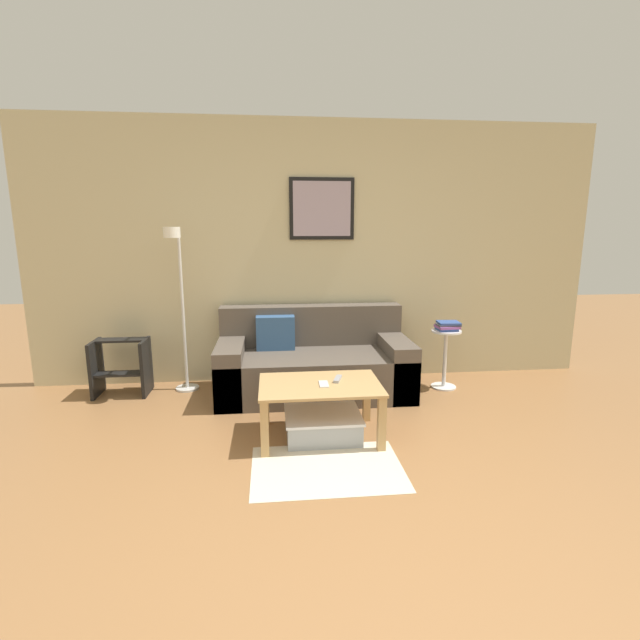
# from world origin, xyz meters

# --- Properties ---
(ground_plane) EXTENTS (16.00, 16.00, 0.00)m
(ground_plane) POSITION_xyz_m (0.00, 0.00, 0.00)
(ground_plane) COLOR olive
(wall_back) EXTENTS (5.60, 0.09, 2.55)m
(wall_back) POSITION_xyz_m (0.00, 2.84, 1.28)
(wall_back) COLOR #C6BC93
(wall_back) RESTS_ON ground_plane
(area_rug) EXTENTS (0.98, 0.68, 0.01)m
(area_rug) POSITION_xyz_m (-0.12, 0.95, 0.00)
(area_rug) COLOR beige
(area_rug) RESTS_ON ground_plane
(couch) EXTENTS (1.77, 0.85, 0.78)m
(couch) POSITION_xyz_m (-0.08, 2.39, 0.27)
(couch) COLOR brown
(couch) RESTS_ON ground_plane
(coffee_table) EXTENTS (0.89, 0.59, 0.42)m
(coffee_table) POSITION_xyz_m (-0.12, 1.42, 0.34)
(coffee_table) COLOR tan
(coffee_table) RESTS_ON ground_plane
(storage_bin) EXTENTS (0.56, 0.46, 0.19)m
(storage_bin) POSITION_xyz_m (-0.10, 1.42, 0.09)
(storage_bin) COLOR #9EA3A8
(storage_bin) RESTS_ON ground_plane
(floor_lamp) EXTENTS (0.22, 0.46, 1.54)m
(floor_lamp) POSITION_xyz_m (-1.29, 2.46, 0.94)
(floor_lamp) COLOR silver
(floor_lamp) RESTS_ON ground_plane
(side_table) EXTENTS (0.28, 0.28, 0.57)m
(side_table) POSITION_xyz_m (1.19, 2.37, 0.34)
(side_table) COLOR white
(side_table) RESTS_ON ground_plane
(book_stack) EXTENTS (0.23, 0.20, 0.08)m
(book_stack) POSITION_xyz_m (1.20, 2.37, 0.61)
(book_stack) COLOR #335199
(book_stack) RESTS_ON side_table
(remote_control) EXTENTS (0.09, 0.15, 0.02)m
(remote_control) POSITION_xyz_m (0.02, 1.49, 0.43)
(remote_control) COLOR #99999E
(remote_control) RESTS_ON coffee_table
(cell_phone) EXTENTS (0.07, 0.14, 0.01)m
(cell_phone) POSITION_xyz_m (-0.10, 1.40, 0.42)
(cell_phone) COLOR silver
(cell_phone) RESTS_ON coffee_table
(step_stool) EXTENTS (0.48, 0.33, 0.52)m
(step_stool) POSITION_xyz_m (-1.86, 2.51, 0.28)
(step_stool) COLOR black
(step_stool) RESTS_ON ground_plane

